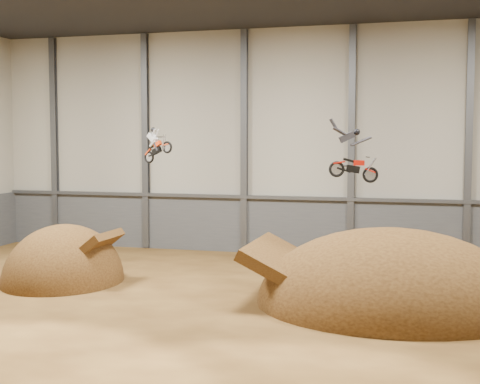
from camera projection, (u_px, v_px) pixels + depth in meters
name	position (u px, v px, depth m)	size (l,w,h in m)	color
floor	(230.00, 315.00, 27.20)	(40.00, 40.00, 0.00)	#482E13
back_wall	(297.00, 142.00, 41.08)	(40.00, 0.10, 14.00)	#A5A192
lower_band_back	(297.00, 227.00, 41.39)	(39.80, 0.18, 3.50)	#4A4C51
steel_rail	(296.00, 198.00, 41.11)	(39.80, 0.35, 0.20)	#47494F
steel_column_0	(54.00, 142.00, 45.26)	(0.40, 0.36, 13.90)	#47494F
steel_column_1	(146.00, 142.00, 43.51)	(0.40, 0.36, 13.90)	#47494F
steel_column_2	(244.00, 142.00, 41.76)	(0.40, 0.36, 13.90)	#47494F
steel_column_3	(352.00, 142.00, 40.01)	(0.40, 0.36, 13.90)	#47494F
steel_column_4	(469.00, 142.00, 38.26)	(0.40, 0.36, 13.90)	#47494F
takeoff_ramp	(64.00, 282.00, 33.52)	(5.81, 6.71, 5.81)	#36200D
landing_ramp	(391.00, 306.00, 28.74)	(11.59, 10.25, 6.69)	#36200D
fmx_rider_a	(160.00, 141.00, 34.67)	(1.98, 0.75, 1.79)	#E73E12
fmx_rider_b	(352.00, 151.00, 29.42)	(2.93, 0.84, 2.51)	red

